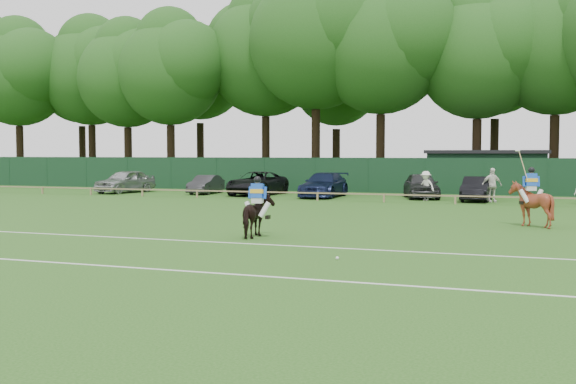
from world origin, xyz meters
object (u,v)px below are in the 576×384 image
at_px(sedan_silver, 125,181).
at_px(utility_shed, 487,171).
at_px(estate_black, 477,189).
at_px(horse_chestnut, 531,204).
at_px(sedan_navy, 324,185).
at_px(spectator_left, 426,186).
at_px(sedan_grey, 206,185).
at_px(horse_dark, 257,216).
at_px(polo_ball, 337,258).
at_px(hatch_grey, 421,185).
at_px(suv_black, 257,183).
at_px(spectator_mid, 492,185).

bearing_deg(sedan_silver, utility_shed, 30.02).
relative_size(estate_black, utility_shed, 0.52).
height_order(horse_chestnut, sedan_navy, horse_chestnut).
bearing_deg(sedan_navy, spectator_left, -7.93).
bearing_deg(spectator_left, sedan_grey, -161.46).
distance_m(horse_dark, polo_ball, 5.33).
relative_size(hatch_grey, utility_shed, 0.56).
bearing_deg(hatch_grey, spectator_left, -89.34).
distance_m(sedan_silver, polo_ball, 32.93).
height_order(sedan_grey, estate_black, estate_black).
distance_m(suv_black, spectator_left, 11.60).
relative_size(sedan_grey, spectator_left, 2.24).
relative_size(sedan_grey, polo_ball, 43.57).
bearing_deg(horse_dark, spectator_left, -103.55).
height_order(horse_chestnut, spectator_left, spectator_left).
xyz_separation_m(horse_chestnut, suv_black, (-17.36, 14.68, -0.09)).
bearing_deg(utility_shed, spectator_left, -106.95).
xyz_separation_m(hatch_grey, spectator_mid, (4.34, -2.04, 0.18)).
bearing_deg(hatch_grey, polo_ball, -102.31).
distance_m(suv_black, sedan_navy, 4.93).
distance_m(suv_black, spectator_mid, 15.37).
bearing_deg(spectator_left, estate_black, 35.53).
height_order(horse_dark, horse_chestnut, horse_chestnut).
distance_m(sedan_silver, sedan_grey, 6.06).
xyz_separation_m(sedan_navy, estate_black, (9.51, -0.34, -0.06)).
xyz_separation_m(horse_dark, sedan_navy, (-3.84, 20.63, 0.06)).
height_order(sedan_grey, spectator_left, spectator_left).
bearing_deg(horse_dark, utility_shed, -106.56).
bearing_deg(horse_chestnut, polo_ball, 52.92).
distance_m(hatch_grey, spectator_mid, 4.80).
distance_m(sedan_silver, sedan_navy, 14.75).
bearing_deg(sedan_grey, polo_ball, -61.36).
bearing_deg(horse_dark, sedan_silver, -53.29).
distance_m(horse_chestnut, sedan_silver, 30.55).
height_order(sedan_navy, spectator_left, spectator_left).
bearing_deg(polo_ball, spectator_mid, 83.23).
bearing_deg(sedan_navy, spectator_mid, -5.84).
height_order(polo_ball, utility_shed, utility_shed).
bearing_deg(horse_dark, hatch_grey, -101.38).
height_order(horse_chestnut, suv_black, horse_chestnut).
xyz_separation_m(sedan_silver, spectator_mid, (25.14, -0.90, 0.16)).
relative_size(sedan_grey, sedan_navy, 0.73).
distance_m(horse_chestnut, utility_shed, 23.02).
distance_m(sedan_grey, polo_ball, 29.82).
height_order(hatch_grey, spectator_left, spectator_left).
relative_size(sedan_navy, estate_black, 1.24).
relative_size(sedan_silver, estate_black, 1.11).
bearing_deg(spectator_left, utility_shed, 97.31).
bearing_deg(sedan_silver, spectator_left, 7.80).
distance_m(horse_dark, horse_chestnut, 10.86).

